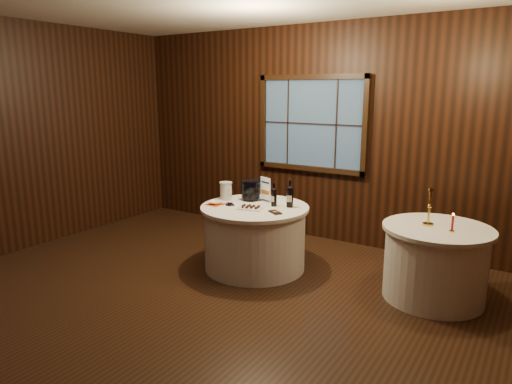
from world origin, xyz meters
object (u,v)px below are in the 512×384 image
Objects in this scene: ice_bucket at (251,190)px; chocolate_plate at (250,208)px; port_bottle_left at (274,196)px; grape_bunch at (229,204)px; chocolate_box at (275,212)px; port_bottle_right at (290,195)px; main_table at (255,237)px; red_candle at (452,224)px; side_table at (435,263)px; brass_candlestick at (429,212)px; glass_pitcher at (226,191)px; cracker_bowl at (215,202)px; sign_stand at (266,193)px.

chocolate_plate is (0.24, -0.37, -0.12)m from ice_bucket.
port_bottle_left is 1.71× the size of grape_bunch.
port_bottle_right is at bearing 121.33° from chocolate_box.
red_candle is (2.15, 0.20, 0.46)m from main_table.
side_table is at bearing 11.43° from grape_bunch.
brass_candlestick is 2.08× the size of red_candle.
side_table is 3.75× the size of port_bottle_left.
ice_bucket is at bearing 82.56° from grape_bunch.
ice_bucket is 0.68m from chocolate_box.
port_bottle_right is 1.78m from red_candle.
red_candle is at bearing 9.04° from chocolate_plate.
chocolate_box is (-0.01, -0.32, -0.14)m from port_bottle_right.
brass_candlestick is (2.37, 0.24, 0.03)m from glass_pitcher.
red_candle is at bearing -0.69° from ice_bucket.
side_table is 2.78× the size of brass_candlestick.
chocolate_box is 0.46× the size of brass_candlestick.
port_bottle_left is 0.71m from cracker_bowl.
chocolate_plate is at bearing -78.27° from main_table.
sign_stand is 1.95× the size of cracker_bowl.
brass_candlestick is at bearing -14.33° from port_bottle_right.
red_candle is at bearing 22.32° from glass_pitcher.
port_bottle_right reaches higher than chocolate_plate.
cracker_bowl is (-0.81, -0.37, -0.12)m from port_bottle_right.
brass_candlestick is (2.11, 0.08, 0.01)m from ice_bucket.
ice_bucket is 0.40m from grape_bunch.
ice_bucket reaches higher than red_candle.
port_bottle_left is 0.33m from chocolate_plate.
side_table is 2.52m from cracker_bowl.
sign_stand is 1.08× the size of port_bottle_left.
brass_candlestick is at bearing 13.37° from chocolate_plate.
glass_pitcher is 2.38m from brass_candlestick.
red_candle is (0.15, -0.10, 0.46)m from side_table.
chocolate_box is at bearing 5.94° from glass_pitcher.
ice_bucket is 2.35m from red_candle.
brass_candlestick reaches higher than port_bottle_left.
port_bottle_left is 1.14× the size of ice_bucket.
main_table is 0.69m from glass_pitcher.
sign_stand is 0.80× the size of brass_candlestick.
red_candle is at bearing 5.03° from port_bottle_left.
main_table is 0.56m from sign_stand.
brass_candlestick reaches higher than red_candle.
port_bottle_right is at bearing 21.99° from port_bottle_left.
port_bottle_right reaches higher than red_candle.
glass_pitcher is (-0.47, 0.07, 0.50)m from main_table.
port_bottle_right is 0.72m from grape_bunch.
cracker_bowl is (-0.19, -0.03, 0.00)m from grape_bunch.
main_table is 6.87× the size of red_candle.
sign_stand is 0.50m from glass_pitcher.
port_bottle_left is at bearing -173.95° from brass_candlestick.
brass_candlestick reaches higher than glass_pitcher.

